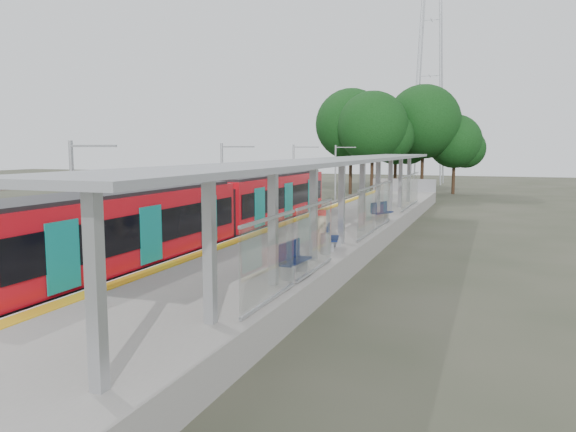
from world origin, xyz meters
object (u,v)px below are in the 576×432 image
object	(u,v)px
bench_mid	(331,236)
info_pillar_far	(362,204)
train	(211,213)
bench_near	(292,258)
bench_far	(381,211)
litter_bin	(326,244)
info_pillar_near	(322,233)

from	to	relation	value
bench_mid	info_pillar_far	xyz separation A→B (m)	(-1.23, 11.18, 0.23)
train	bench_near	bearing A→B (deg)	-46.38
bench_far	litter_bin	size ratio (longest dim) A/B	1.98
bench_near	train	bearing A→B (deg)	139.04
bench_near	bench_mid	world-z (taller)	bench_near
litter_bin	bench_mid	bearing A→B (deg)	96.57
bench_mid	bench_far	xyz separation A→B (m)	(0.21, 9.66, 0.04)
train	litter_bin	distance (m)	7.26
bench_mid	info_pillar_far	world-z (taller)	info_pillar_far
bench_far	info_pillar_near	world-z (taller)	info_pillar_near
bench_mid	bench_far	size ratio (longest dim) A/B	0.93
info_pillar_near	info_pillar_far	bearing A→B (deg)	77.90
bench_near	info_pillar_far	xyz separation A→B (m)	(-1.41, 16.37, 0.16)
train	bench_far	bearing A→B (deg)	49.79
litter_bin	info_pillar_far	bearing A→B (deg)	96.32
info_pillar_far	bench_near	bearing A→B (deg)	-69.04
info_pillar_near	train	bearing A→B (deg)	142.46
info_pillar_near	litter_bin	size ratio (longest dim) A/B	2.02
info_pillar_far	train	bearing A→B (deg)	-102.99
info_pillar_far	bench_mid	bearing A→B (deg)	-67.67
litter_bin	train	bearing A→B (deg)	155.79
train	info_pillar_near	distance (m)	6.67
bench_near	bench_mid	bearing A→B (deg)	97.36
litter_bin	info_pillar_near	bearing A→B (deg)	119.62
info_pillar_near	bench_near	bearing A→B (deg)	-102.12
bench_far	info_pillar_far	world-z (taller)	info_pillar_far
bench_near	bench_mid	distance (m)	5.19
train	bench_far	size ratio (longest dim) A/B	16.83
bench_near	litter_bin	world-z (taller)	bench_near
bench_mid	info_pillar_far	bearing A→B (deg)	83.47
bench_near	bench_far	world-z (taller)	bench_near
train	litter_bin	world-z (taller)	train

